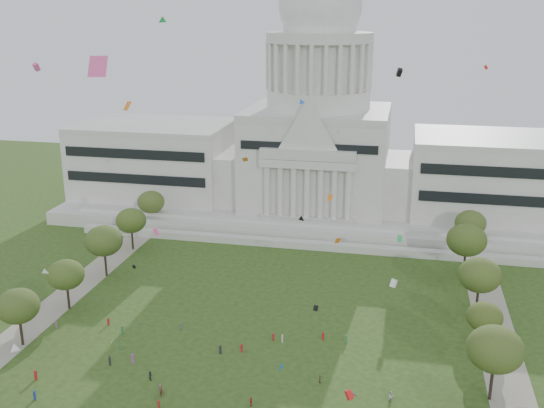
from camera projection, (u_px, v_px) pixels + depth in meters
capitol at (317, 147)px, 201.39m from camera, size 160.00×64.50×91.30m
path_left at (44, 315)px, 139.43m from camera, size 8.00×160.00×0.04m
path_right at (503, 363)px, 120.30m from camera, size 8.00×160.00×0.04m
row_tree_l_2 at (18, 306)px, 124.47m from camera, size 8.42×8.42×11.97m
row_tree_r_2 at (495, 349)px, 106.48m from camera, size 9.55×9.55×13.58m
row_tree_l_3 at (66, 275)px, 139.89m from camera, size 8.12×8.12×11.55m
row_tree_r_3 at (485, 317)px, 123.12m from camera, size 7.01×7.01×9.98m
row_tree_l_4 at (104, 241)px, 156.83m from camera, size 9.29×9.29×13.21m
row_tree_r_4 at (480, 275)px, 136.93m from camera, size 9.19×9.19×13.06m
row_tree_l_5 at (131, 221)px, 174.71m from camera, size 8.33×8.33×11.85m
row_tree_r_5 at (467, 240)px, 155.83m from camera, size 9.82×9.82×13.96m
row_tree_l_6 at (151, 202)px, 192.03m from camera, size 8.19×8.19×11.64m
row_tree_r_6 at (470, 223)px, 172.51m from camera, size 8.42×8.42×11.97m
person_0 at (391, 395)px, 109.14m from camera, size 0.74×0.89×1.56m
person_2 at (391, 396)px, 108.42m from camera, size 1.10×0.93×1.94m
person_4 at (251, 402)px, 107.25m from camera, size 0.57×0.98×1.63m
person_5 at (161, 391)px, 110.07m from camera, size 1.79×1.61×1.87m
person_8 at (151, 375)px, 114.78m from camera, size 0.99×0.94×1.75m
person_10 at (320, 379)px, 113.88m from camera, size 0.79×1.05×1.59m
distant_crowd at (164, 367)px, 117.53m from camera, size 64.85×40.22×1.88m
kite_swarm at (251, 241)px, 100.49m from camera, size 82.71×101.18×65.02m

